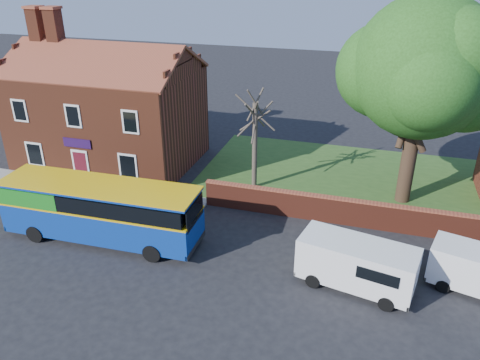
% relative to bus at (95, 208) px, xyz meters
% --- Properties ---
extents(ground, '(120.00, 120.00, 0.00)m').
position_rel_bus_xyz_m(ground, '(2.26, -1.81, -1.81)').
color(ground, black).
rests_on(ground, ground).
extents(pavement, '(18.00, 3.50, 0.12)m').
position_rel_bus_xyz_m(pavement, '(-4.74, 3.94, -1.75)').
color(pavement, gray).
rests_on(pavement, ground).
extents(kerb, '(18.00, 0.15, 0.14)m').
position_rel_bus_xyz_m(kerb, '(-4.74, 2.19, -1.74)').
color(kerb, slate).
rests_on(kerb, ground).
extents(grass_strip, '(26.00, 12.00, 0.04)m').
position_rel_bus_xyz_m(grass_strip, '(15.26, 11.19, -1.79)').
color(grass_strip, '#426B28').
rests_on(grass_strip, ground).
extents(shop_building, '(12.30, 8.13, 10.50)m').
position_rel_bus_xyz_m(shop_building, '(-4.76, 9.69, 1.60)').
color(shop_building, brown).
rests_on(shop_building, ground).
extents(boundary_wall, '(22.00, 0.38, 1.60)m').
position_rel_bus_xyz_m(boundary_wall, '(15.26, 5.19, -1.00)').
color(boundary_wall, maroon).
rests_on(boundary_wall, ground).
extents(bus, '(10.55, 2.91, 3.20)m').
position_rel_bus_xyz_m(bus, '(0.00, 0.00, 0.00)').
color(bus, '#0D3696').
rests_on(bus, ground).
extents(van_near, '(5.45, 3.04, 2.26)m').
position_rel_bus_xyz_m(van_near, '(13.45, -0.25, -0.55)').
color(van_near, white).
rests_on(van_near, ground).
extents(large_tree, '(9.94, 7.87, 12.13)m').
position_rel_bus_xyz_m(large_tree, '(15.73, 9.30, 6.13)').
color(large_tree, black).
rests_on(large_tree, ground).
extents(bare_tree, '(2.33, 2.77, 6.21)m').
position_rel_bus_xyz_m(bare_tree, '(6.40, 8.22, 1.37)').
color(bare_tree, '#4C4238').
rests_on(bare_tree, ground).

